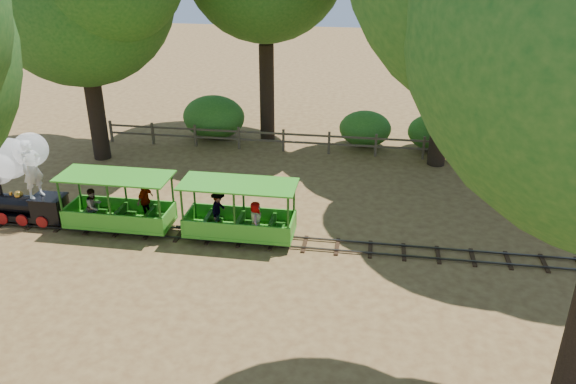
# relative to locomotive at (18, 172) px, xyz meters

# --- Properties ---
(ground) EXTENTS (90.00, 90.00, 0.00)m
(ground) POSITION_rel_locomotive_xyz_m (8.24, -0.06, -1.79)
(ground) COLOR olive
(ground) RESTS_ON ground
(track) EXTENTS (22.00, 1.00, 0.10)m
(track) POSITION_rel_locomotive_xyz_m (8.24, -0.06, -1.72)
(track) COLOR #3F3D3A
(track) RESTS_ON ground
(locomotive) EXTENTS (2.75, 1.30, 3.16)m
(locomotive) POSITION_rel_locomotive_xyz_m (0.00, 0.00, 0.00)
(locomotive) COLOR black
(locomotive) RESTS_ON ground
(carriage_front) EXTENTS (3.51, 1.43, 1.82)m
(carriage_front) POSITION_rel_locomotive_xyz_m (3.31, -0.07, -1.00)
(carriage_front) COLOR green
(carriage_front) RESTS_ON track
(carriage_rear) EXTENTS (3.51, 1.43, 1.82)m
(carriage_rear) POSITION_rel_locomotive_xyz_m (7.14, -0.07, -1.00)
(carriage_rear) COLOR green
(carriage_rear) RESTS_ON track
(fence) EXTENTS (18.10, 0.10, 1.00)m
(fence) POSITION_rel_locomotive_xyz_m (8.24, 7.94, -1.21)
(fence) COLOR brown
(fence) RESTS_ON ground
(shrub_west) EXTENTS (2.56, 1.97, 1.77)m
(shrub_west) POSITION_rel_locomotive_xyz_m (3.65, 9.24, -0.90)
(shrub_west) COLOR #2D6B1E
(shrub_west) RESTS_ON ground
(shrub_mid_w) EXTENTS (2.89, 2.22, 2.00)m
(shrub_mid_w) POSITION_rel_locomotive_xyz_m (3.75, 9.24, -0.79)
(shrub_mid_w) COLOR #2D6B1E
(shrub_mid_w) RESTS_ON ground
(shrub_mid_e) EXTENTS (2.31, 1.78, 1.60)m
(shrub_mid_e) POSITION_rel_locomotive_xyz_m (10.73, 9.24, -0.99)
(shrub_mid_e) COLOR #2D6B1E
(shrub_mid_e) RESTS_ON ground
(shrub_east) EXTENTS (2.30, 1.77, 1.60)m
(shrub_east) POSITION_rel_locomotive_xyz_m (13.74, 9.24, -0.99)
(shrub_east) COLOR #2D6B1E
(shrub_east) RESTS_ON ground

